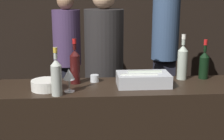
{
  "coord_description": "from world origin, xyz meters",
  "views": [
    {
      "loc": [
        -0.17,
        -2.03,
        1.65
      ],
      "look_at": [
        0.0,
        0.28,
        1.08
      ],
      "focal_mm": 50.0,
      "sensor_mm": 36.0,
      "label": 1
    }
  ],
  "objects_px": {
    "red_wine_bottle_burgundy": "(204,64)",
    "person_blond_tee": "(67,52)",
    "person_grey_polo": "(165,44)",
    "ice_bin_with_bottles": "(143,79)",
    "bowl_white": "(46,85)",
    "wine_glass": "(69,75)",
    "rose_wine_bottle": "(56,76)",
    "white_wine_bottle": "(182,61)",
    "red_wine_bottle_tall": "(75,65)",
    "person_in_hoodie": "(104,67)",
    "candle_votive": "(95,78)"
  },
  "relations": [
    {
      "from": "red_wine_bottle_burgundy",
      "to": "person_blond_tee",
      "type": "relative_size",
      "value": 0.2
    },
    {
      "from": "red_wine_bottle_burgundy",
      "to": "person_grey_polo",
      "type": "xyz_separation_m",
      "value": [
        -0.03,
        1.23,
        -0.03
      ]
    },
    {
      "from": "ice_bin_with_bottles",
      "to": "bowl_white",
      "type": "bearing_deg",
      "value": -175.83
    },
    {
      "from": "wine_glass",
      "to": "rose_wine_bottle",
      "type": "bearing_deg",
      "value": -135.56
    },
    {
      "from": "wine_glass",
      "to": "red_wine_bottle_burgundy",
      "type": "distance_m",
      "value": 1.13
    },
    {
      "from": "wine_glass",
      "to": "white_wine_bottle",
      "type": "relative_size",
      "value": 0.46
    },
    {
      "from": "red_wine_bottle_tall",
      "to": "person_in_hoodie",
      "type": "relative_size",
      "value": 0.21
    },
    {
      "from": "rose_wine_bottle",
      "to": "red_wine_bottle_tall",
      "type": "bearing_deg",
      "value": 68.21
    },
    {
      "from": "wine_glass",
      "to": "person_grey_polo",
      "type": "bearing_deg",
      "value": 54.68
    },
    {
      "from": "red_wine_bottle_burgundy",
      "to": "person_in_hoodie",
      "type": "bearing_deg",
      "value": 150.09
    },
    {
      "from": "ice_bin_with_bottles",
      "to": "person_in_hoodie",
      "type": "distance_m",
      "value": 0.69
    },
    {
      "from": "person_blond_tee",
      "to": "red_wine_bottle_burgundy",
      "type": "bearing_deg",
      "value": -153.56
    },
    {
      "from": "red_wine_bottle_tall",
      "to": "ice_bin_with_bottles",
      "type": "bearing_deg",
      "value": -10.8
    },
    {
      "from": "white_wine_bottle",
      "to": "person_blond_tee",
      "type": "xyz_separation_m",
      "value": [
        -1.04,
        1.5,
        -0.19
      ]
    },
    {
      "from": "ice_bin_with_bottles",
      "to": "person_blond_tee",
      "type": "height_order",
      "value": "person_blond_tee"
    },
    {
      "from": "candle_votive",
      "to": "white_wine_bottle",
      "type": "xyz_separation_m",
      "value": [
        0.72,
        0.03,
        0.13
      ]
    },
    {
      "from": "ice_bin_with_bottles",
      "to": "rose_wine_bottle",
      "type": "xyz_separation_m",
      "value": [
        -0.64,
        -0.19,
        0.08
      ]
    },
    {
      "from": "wine_glass",
      "to": "person_blond_tee",
      "type": "height_order",
      "value": "person_blond_tee"
    },
    {
      "from": "rose_wine_bottle",
      "to": "red_wine_bottle_burgundy",
      "type": "relative_size",
      "value": 1.04
    },
    {
      "from": "person_in_hoodie",
      "to": "person_blond_tee",
      "type": "height_order",
      "value": "person_in_hoodie"
    },
    {
      "from": "white_wine_bottle",
      "to": "red_wine_bottle_tall",
      "type": "bearing_deg",
      "value": -176.12
    },
    {
      "from": "person_blond_tee",
      "to": "rose_wine_bottle",
      "type": "bearing_deg",
      "value": 168.68
    },
    {
      "from": "wine_glass",
      "to": "person_blond_tee",
      "type": "relative_size",
      "value": 0.1
    },
    {
      "from": "candle_votive",
      "to": "person_in_hoodie",
      "type": "xyz_separation_m",
      "value": [
        0.1,
        0.5,
        -0.03
      ]
    },
    {
      "from": "bowl_white",
      "to": "person_grey_polo",
      "type": "distance_m",
      "value": 1.9
    },
    {
      "from": "ice_bin_with_bottles",
      "to": "red_wine_bottle_burgundy",
      "type": "bearing_deg",
      "value": 17.1
    },
    {
      "from": "wine_glass",
      "to": "white_wine_bottle",
      "type": "distance_m",
      "value": 0.95
    },
    {
      "from": "red_wine_bottle_tall",
      "to": "red_wine_bottle_burgundy",
      "type": "relative_size",
      "value": 1.09
    },
    {
      "from": "ice_bin_with_bottles",
      "to": "person_blond_tee",
      "type": "relative_size",
      "value": 0.24
    },
    {
      "from": "candle_votive",
      "to": "rose_wine_bottle",
      "type": "xyz_separation_m",
      "value": [
        -0.27,
        -0.32,
        0.11
      ]
    },
    {
      "from": "candle_votive",
      "to": "rose_wine_bottle",
      "type": "distance_m",
      "value": 0.43
    },
    {
      "from": "white_wine_bottle",
      "to": "bowl_white",
      "type": "bearing_deg",
      "value": -168.93
    },
    {
      "from": "bowl_white",
      "to": "rose_wine_bottle",
      "type": "distance_m",
      "value": 0.19
    },
    {
      "from": "wine_glass",
      "to": "candle_votive",
      "type": "xyz_separation_m",
      "value": [
        0.19,
        0.24,
        -0.1
      ]
    },
    {
      "from": "white_wine_bottle",
      "to": "person_in_hoodie",
      "type": "relative_size",
      "value": 0.22
    },
    {
      "from": "ice_bin_with_bottles",
      "to": "rose_wine_bottle",
      "type": "relative_size",
      "value": 1.19
    },
    {
      "from": "rose_wine_bottle",
      "to": "white_wine_bottle",
      "type": "relative_size",
      "value": 0.91
    },
    {
      "from": "bowl_white",
      "to": "person_grey_polo",
      "type": "height_order",
      "value": "person_grey_polo"
    },
    {
      "from": "wine_glass",
      "to": "white_wine_bottle",
      "type": "bearing_deg",
      "value": 16.62
    },
    {
      "from": "rose_wine_bottle",
      "to": "red_wine_bottle_tall",
      "type": "xyz_separation_m",
      "value": [
        0.12,
        0.29,
        0.01
      ]
    },
    {
      "from": "white_wine_bottle",
      "to": "person_blond_tee",
      "type": "relative_size",
      "value": 0.22
    },
    {
      "from": "bowl_white",
      "to": "red_wine_bottle_tall",
      "type": "height_order",
      "value": "red_wine_bottle_tall"
    },
    {
      "from": "red_wine_bottle_burgundy",
      "to": "person_in_hoodie",
      "type": "xyz_separation_m",
      "value": [
        -0.81,
        0.46,
        -0.13
      ]
    },
    {
      "from": "bowl_white",
      "to": "person_blond_tee",
      "type": "bearing_deg",
      "value": 88.59
    },
    {
      "from": "ice_bin_with_bottles",
      "to": "bowl_white",
      "type": "relative_size",
      "value": 1.87
    },
    {
      "from": "rose_wine_bottle",
      "to": "red_wine_bottle_tall",
      "type": "distance_m",
      "value": 0.31
    },
    {
      "from": "red_wine_bottle_tall",
      "to": "person_grey_polo",
      "type": "bearing_deg",
      "value": 51.44
    },
    {
      "from": "person_blond_tee",
      "to": "white_wine_bottle",
      "type": "bearing_deg",
      "value": -158.21
    },
    {
      "from": "person_in_hoodie",
      "to": "person_grey_polo",
      "type": "distance_m",
      "value": 1.09
    },
    {
      "from": "red_wine_bottle_tall",
      "to": "red_wine_bottle_burgundy",
      "type": "distance_m",
      "value": 1.06
    }
  ]
}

